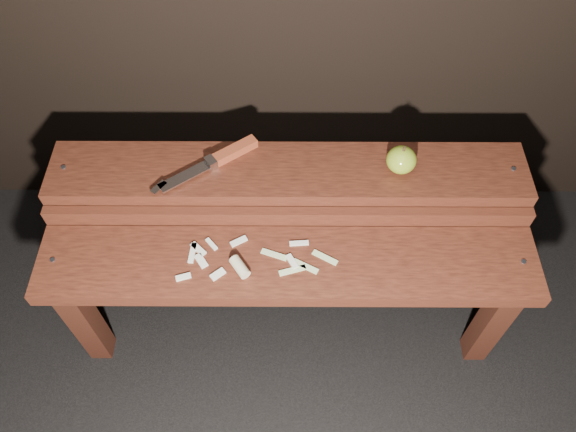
{
  "coord_description": "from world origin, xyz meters",
  "views": [
    {
      "loc": [
        0.0,
        -0.73,
        1.57
      ],
      "look_at": [
        0.0,
        0.06,
        0.45
      ],
      "focal_mm": 35.0,
      "sensor_mm": 36.0,
      "label": 1
    }
  ],
  "objects_px": {
    "apple": "(401,160)",
    "bench_front_tier": "(288,279)",
    "bench_rear_tier": "(288,191)",
    "knife": "(222,157)"
  },
  "relations": [
    {
      "from": "apple",
      "to": "bench_front_tier",
      "type": "bearing_deg",
      "value": -140.06
    },
    {
      "from": "bench_rear_tier",
      "to": "knife",
      "type": "height_order",
      "value": "knife"
    },
    {
      "from": "bench_rear_tier",
      "to": "apple",
      "type": "xyz_separation_m",
      "value": [
        0.28,
        0.0,
        0.12
      ]
    },
    {
      "from": "bench_rear_tier",
      "to": "apple",
      "type": "distance_m",
      "value": 0.3
    },
    {
      "from": "apple",
      "to": "knife",
      "type": "distance_m",
      "value": 0.44
    },
    {
      "from": "knife",
      "to": "bench_rear_tier",
      "type": "bearing_deg",
      "value": -10.3
    },
    {
      "from": "bench_front_tier",
      "to": "knife",
      "type": "relative_size",
      "value": 4.73
    },
    {
      "from": "bench_front_tier",
      "to": "apple",
      "type": "bearing_deg",
      "value": 39.94
    },
    {
      "from": "bench_rear_tier",
      "to": "knife",
      "type": "xyz_separation_m",
      "value": [
        -0.16,
        0.03,
        0.1
      ]
    },
    {
      "from": "bench_front_tier",
      "to": "apple",
      "type": "height_order",
      "value": "apple"
    }
  ]
}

